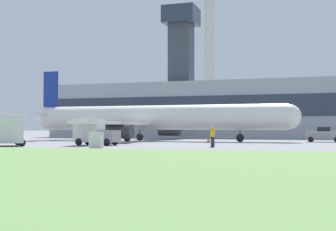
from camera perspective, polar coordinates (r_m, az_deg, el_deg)
The scene contains 10 objects.
ground_plane at distance 54.28m, azimuth 0.12°, elevation -3.31°, with size 400.00×400.00×0.00m, color gray.
terminal_building at distance 83.63m, azimuth 6.22°, elevation 0.92°, with size 61.48×13.59×23.80m.
smokestack_left at distance 120.81m, azimuth 5.04°, elevation 8.17°, with size 2.88×2.88×43.80m.
airplane at distance 59.86m, azimuth -1.80°, elevation -0.35°, with size 35.75×35.41×9.49m.
pushback_tug at distance 58.77m, azimuth 18.47°, elevation -2.30°, with size 4.26×2.34×1.80m.
baggage_truck at distance 45.61m, azimuth -18.94°, elevation -1.96°, with size 4.52×4.63×2.66m.
fuel_truck at distance 46.28m, azimuth -9.01°, elevation -2.04°, with size 4.25×2.56×2.63m.
ground_crew_person at distance 41.31m, azimuth 5.46°, elevation -2.56°, with size 0.56×0.56×1.84m.
traffic_cone_near_nose at distance 53.81m, azimuth 4.94°, elevation -3.03°, with size 0.63×0.63×0.60m.
utility_cabinet at distance 39.48m, azimuth -8.74°, elevation -2.97°, with size 1.10×0.59×1.36m.
Camera 1 is at (16.64, -51.64, 1.70)m, focal length 50.00 mm.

